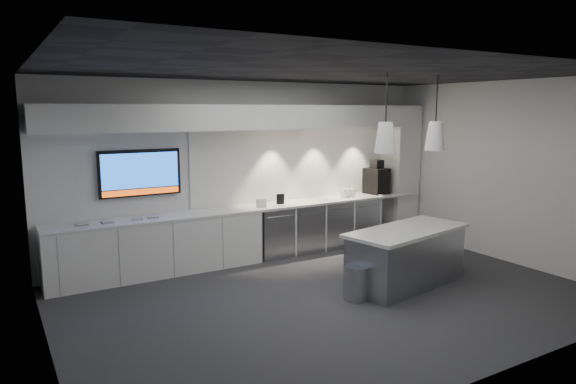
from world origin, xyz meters
TOP-DOWN VIEW (x-y plane):
  - floor at (0.00, 0.00)m, footprint 7.00×7.00m
  - ceiling at (0.00, 0.00)m, footprint 7.00×7.00m
  - wall_back at (0.00, 2.50)m, footprint 7.00×0.00m
  - wall_front at (0.00, -2.50)m, footprint 7.00×0.00m
  - wall_left at (-3.50, 0.00)m, footprint 0.00×7.00m
  - wall_right at (3.50, 0.00)m, footprint 0.00×7.00m
  - back_counter at (0.00, 2.17)m, footprint 6.80×0.65m
  - left_base_cabinets at (-1.75, 2.17)m, footprint 3.30×0.63m
  - fridge_unit_a at (0.25, 2.17)m, footprint 0.60×0.61m
  - fridge_unit_b at (0.88, 2.17)m, footprint 0.60×0.61m
  - fridge_unit_c at (1.51, 2.17)m, footprint 0.60×0.61m
  - fridge_unit_d at (2.14, 2.17)m, footprint 0.60×0.61m
  - backsplash at (1.20, 2.48)m, footprint 4.60×0.03m
  - soffit at (0.00, 2.20)m, footprint 6.90×0.60m
  - column at (3.20, 2.20)m, footprint 0.55×0.55m
  - wall_tv at (-1.90, 2.45)m, footprint 1.25×0.07m
  - island at (1.21, -0.14)m, footprint 2.09×1.21m
  - bin at (0.23, -0.25)m, footprint 0.35×0.35m
  - coffee_machine at (2.60, 2.20)m, footprint 0.41×0.56m
  - sign_black at (0.42, 2.16)m, footprint 0.14×0.04m
  - sign_white at (-0.00, 2.06)m, footprint 0.18×0.07m
  - cup_cluster at (1.87, 2.16)m, footprint 0.28×0.18m
  - tray_a at (-2.83, 2.17)m, footprint 0.16×0.16m
  - tray_b at (-2.49, 2.13)m, footprint 0.17×0.17m
  - tray_c at (-2.05, 2.14)m, footprint 0.20×0.20m
  - tray_d at (-1.81, 2.16)m, footprint 0.18×0.18m
  - pendant_left at (0.74, -0.14)m, footprint 0.29×0.29m
  - pendant_right at (1.68, -0.14)m, footprint 0.29×0.29m

SIDE VIEW (x-z plane):
  - floor at x=0.00m, z-range 0.00..0.00m
  - bin at x=0.23m, z-range 0.00..0.46m
  - island at x=1.21m, z-range 0.00..0.84m
  - fridge_unit_a at x=0.25m, z-range 0.00..0.85m
  - fridge_unit_b at x=0.88m, z-range 0.00..0.85m
  - fridge_unit_c at x=1.51m, z-range 0.00..0.85m
  - fridge_unit_d at x=2.14m, z-range 0.00..0.85m
  - left_base_cabinets at x=-1.75m, z-range 0.00..0.86m
  - back_counter at x=0.00m, z-range 0.86..0.90m
  - tray_a at x=-2.83m, z-range 0.90..0.92m
  - tray_b at x=-2.49m, z-range 0.90..0.92m
  - tray_c at x=-2.05m, z-range 0.90..0.92m
  - tray_d at x=-1.81m, z-range 0.90..0.92m
  - sign_white at x=0.00m, z-range 0.90..1.04m
  - cup_cluster at x=1.87m, z-range 0.90..1.05m
  - sign_black at x=0.42m, z-range 0.90..1.08m
  - coffee_machine at x=2.60m, z-range 0.84..1.50m
  - column at x=3.20m, z-range 0.00..2.60m
  - wall_back at x=0.00m, z-range -2.00..5.00m
  - wall_front at x=0.00m, z-range -2.00..5.00m
  - wall_left at x=-3.50m, z-range -2.00..5.00m
  - wall_right at x=3.50m, z-range -2.00..5.00m
  - backsplash at x=1.20m, z-range 0.90..2.20m
  - wall_tv at x=-1.90m, z-range 1.20..1.92m
  - pendant_left at x=0.74m, z-range 1.59..2.71m
  - pendant_right at x=1.68m, z-range 1.59..2.71m
  - soffit at x=0.00m, z-range 2.20..2.60m
  - ceiling at x=0.00m, z-range 3.00..3.00m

